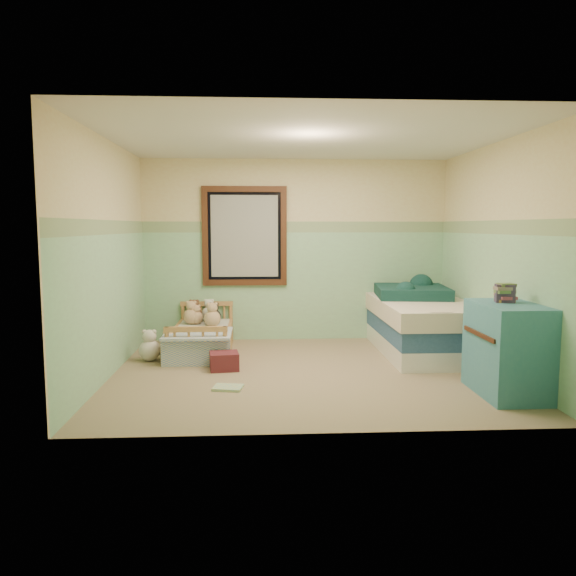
{
  "coord_description": "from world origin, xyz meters",
  "views": [
    {
      "loc": [
        -0.52,
        -5.87,
        1.59
      ],
      "look_at": [
        -0.18,
        0.35,
        0.89
      ],
      "focal_mm": 34.43,
      "sensor_mm": 36.0,
      "label": 1
    }
  ],
  "objects": [
    {
      "name": "window_frame",
      "position": [
        -0.7,
        1.76,
        1.45
      ],
      "size": [
        1.16,
        0.06,
        1.36
      ],
      "primitive_type": "cube",
      "color": "#3C1A10",
      "rests_on": "wall_back"
    },
    {
      "name": "plush_bed_dark",
      "position": [
        -1.1,
        1.33,
        0.4
      ],
      "size": [
        0.19,
        0.19,
        0.19
      ],
      "primitive_type": "sphere",
      "color": "black",
      "rests_on": "toddler_mattress"
    },
    {
      "name": "twin_mattress",
      "position": [
        1.55,
        0.93,
        0.55
      ],
      "size": [
        1.1,
        2.15,
        0.22
      ],
      "primitive_type": "cube",
      "color": "beige",
      "rests_on": "twin_boxspring"
    },
    {
      "name": "toddler_bed_frame",
      "position": [
        -1.23,
        1.05,
        0.09
      ],
      "size": [
        0.72,
        1.44,
        0.19
      ],
      "primitive_type": "cube",
      "color": "#AB763C",
      "rests_on": "floor"
    },
    {
      "name": "extra_plush_1",
      "position": [
        -1.4,
        1.34,
        0.41
      ],
      "size": [
        0.21,
        0.21,
        0.21
      ],
      "primitive_type": "sphere",
      "color": "tan",
      "rests_on": "toddler_mattress"
    },
    {
      "name": "wall_front",
      "position": [
        0.0,
        -1.8,
        1.25
      ],
      "size": [
        4.2,
        0.04,
        2.5
      ],
      "primitive_type": "cube",
      "color": "#D5BB84",
      "rests_on": "floor"
    },
    {
      "name": "toddler_mattress",
      "position": [
        -1.23,
        1.05,
        0.25
      ],
      "size": [
        0.66,
        1.38,
        0.12
      ],
      "primitive_type": "cube",
      "color": "silver",
      "rests_on": "toddler_bed_frame"
    },
    {
      "name": "patchwork_quilt",
      "position": [
        -1.23,
        0.6,
        0.32
      ],
      "size": [
        0.78,
        0.72,
        0.03
      ],
      "primitive_type": "cube",
      "color": "#678ECD",
      "rests_on": "toddler_mattress"
    },
    {
      "name": "wall_left",
      "position": [
        -2.1,
        0.0,
        1.25
      ],
      "size": [
        0.04,
        3.6,
        2.5
      ],
      "primitive_type": "cube",
      "color": "#D5BB84",
      "rests_on": "floor"
    },
    {
      "name": "book_stack",
      "position": [
        1.82,
        -0.8,
        0.95
      ],
      "size": [
        0.2,
        0.17,
        0.17
      ],
      "primitive_type": "cube",
      "rotation": [
        0.0,
        0.0,
        -0.24
      ],
      "color": "#55393F",
      "rests_on": "dresser"
    },
    {
      "name": "ceiling",
      "position": [
        0.0,
        0.0,
        2.51
      ],
      "size": [
        4.2,
        3.6,
        0.02
      ],
      "primitive_type": "cube",
      "color": "silver",
      "rests_on": "wall_back"
    },
    {
      "name": "plush_floor_tan",
      "position": [
        -1.56,
        0.6,
        0.12
      ],
      "size": [
        0.24,
        0.24,
        0.24
      ],
      "primitive_type": "sphere",
      "color": "tan",
      "rests_on": "floor"
    },
    {
      "name": "border_strip",
      "position": [
        0.0,
        1.79,
        1.57
      ],
      "size": [
        4.2,
        0.01,
        0.15
      ],
      "primitive_type": "cube",
      "color": "#466E4E",
      "rests_on": "wall_back"
    },
    {
      "name": "plush_floor_cream",
      "position": [
        -1.8,
        0.61,
        0.13
      ],
      "size": [
        0.25,
        0.25,
        0.25
      ],
      "primitive_type": "sphere",
      "color": "beige",
      "rests_on": "floor"
    },
    {
      "name": "wainscot_mint",
      "position": [
        0.0,
        1.79,
        0.75
      ],
      "size": [
        4.2,
        0.01,
        1.5
      ],
      "primitive_type": "cube",
      "color": "#87B58E",
      "rests_on": "floor"
    },
    {
      "name": "plush_bed_white",
      "position": [
        -1.18,
        1.55,
        0.41
      ],
      "size": [
        0.2,
        0.2,
        0.2
      ],
      "primitive_type": "sphere",
      "color": "silver",
      "rests_on": "toddler_mattress"
    },
    {
      "name": "wall_right",
      "position": [
        2.1,
        0.0,
        1.25
      ],
      "size": [
        0.04,
        3.6,
        2.5
      ],
      "primitive_type": "cube",
      "color": "#D5BB84",
      "rests_on": "floor"
    },
    {
      "name": "twin_bed_frame",
      "position": [
        1.55,
        0.93,
        0.11
      ],
      "size": [
        1.06,
        2.11,
        0.22
      ],
      "primitive_type": "cube",
      "color": "white",
      "rests_on": "floor"
    },
    {
      "name": "dresser",
      "position": [
        1.82,
        -0.91,
        0.43
      ],
      "size": [
        0.54,
        0.87,
        0.87
      ],
      "primitive_type": "cube",
      "color": "teal",
      "rests_on": "floor"
    },
    {
      "name": "twin_boxspring",
      "position": [
        1.55,
        0.93,
        0.33
      ],
      "size": [
        1.06,
        2.11,
        0.22
      ],
      "primitive_type": "cube",
      "color": "navy",
      "rests_on": "twin_bed_frame"
    },
    {
      "name": "floor",
      "position": [
        0.0,
        0.0,
        -0.01
      ],
      "size": [
        4.2,
        3.6,
        0.02
      ],
      "primitive_type": "cube",
      "color": "#7D6950",
      "rests_on": "ground"
    },
    {
      "name": "wall_back",
      "position": [
        0.0,
        1.8,
        1.25
      ],
      "size": [
        4.2,
        0.04,
        2.5
      ],
      "primitive_type": "cube",
      "color": "#D5BB84",
      "rests_on": "floor"
    },
    {
      "name": "window_blinds",
      "position": [
        -0.7,
        1.77,
        1.45
      ],
      "size": [
        0.92,
        0.01,
        1.12
      ],
      "primitive_type": "cube",
      "color": "#AEAEA7",
      "rests_on": "window_frame"
    },
    {
      "name": "red_pillow",
      "position": [
        -0.9,
        0.15,
        0.1
      ],
      "size": [
        0.35,
        0.31,
        0.2
      ],
      "primitive_type": "cube",
      "rotation": [
        0.0,
        0.0,
        0.13
      ],
      "color": "maroon",
      "rests_on": "floor"
    },
    {
      "name": "extra_plush_0",
      "position": [
        -1.11,
        1.13,
        0.41
      ],
      "size": [
        0.21,
        0.21,
        0.21
      ],
      "primitive_type": "sphere",
      "color": "tan",
      "rests_on": "toddler_mattress"
    },
    {
      "name": "floor_book",
      "position": [
        -0.82,
        -0.59,
        0.01
      ],
      "size": [
        0.31,
        0.26,
        0.03
      ],
      "primitive_type": "cube",
      "rotation": [
        0.0,
        0.0,
        -0.18
      ],
      "color": "#FDDB52",
      "rests_on": "floor"
    },
    {
      "name": "plush_bed_brown",
      "position": [
        -1.38,
        1.55,
        0.41
      ],
      "size": [
        0.2,
        0.2,
        0.2
      ],
      "primitive_type": "sphere",
      "color": "brown",
      "rests_on": "toddler_mattress"
    },
    {
      "name": "plush_bed_tan",
      "position": [
        -1.33,
        1.33,
        0.39
      ],
      "size": [
        0.17,
        0.17,
        0.17
      ],
      "primitive_type": "sphere",
      "color": "tan",
      "rests_on": "toddler_mattress"
    },
    {
      "name": "teal_blanket",
      "position": [
        1.5,
        1.23,
        0.73
      ],
      "size": [
        1.0,
        1.05,
        0.14
      ],
      "primitive_type": "cube",
      "rotation": [
        0.0,
        0.0,
        -0.12
      ],
      "color": "#0C2B2A",
      "rests_on": "twin_mattress"
    }
  ]
}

